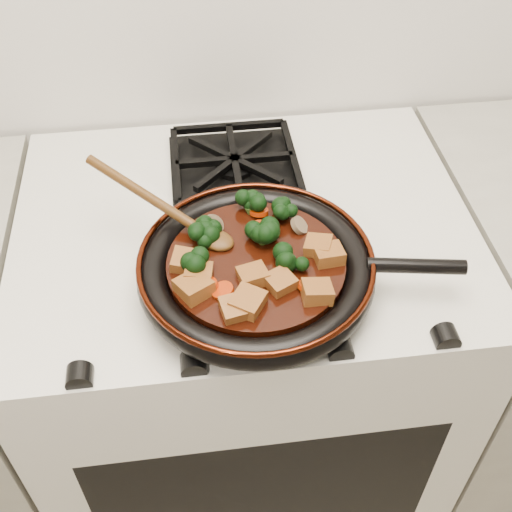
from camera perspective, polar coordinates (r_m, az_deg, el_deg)
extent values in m
cube|color=silver|center=(1.41, -0.85, -10.55)|extent=(0.76, 0.60, 0.90)
cylinder|color=black|center=(0.94, 0.00, -1.59)|extent=(0.32, 0.32, 0.01)
torus|color=black|center=(0.93, 0.00, -1.21)|extent=(0.35, 0.35, 0.04)
torus|color=#3F1409|center=(0.92, 0.00, -0.31)|extent=(0.34, 0.34, 0.01)
cylinder|color=black|center=(0.94, 14.06, -0.87)|extent=(0.14, 0.04, 0.02)
cylinder|color=black|center=(0.93, 0.00, -0.91)|extent=(0.26, 0.26, 0.02)
cube|color=brown|center=(0.92, 6.47, 0.10)|extent=(0.04, 0.04, 0.03)
cube|color=brown|center=(0.89, -5.12, -1.59)|extent=(0.04, 0.04, 0.03)
cube|color=brown|center=(0.93, 5.57, 0.85)|extent=(0.05, 0.05, 0.03)
cube|color=brown|center=(0.85, -1.92, -4.73)|extent=(0.04, 0.05, 0.02)
cube|color=brown|center=(0.91, -6.24, -0.51)|extent=(0.05, 0.05, 0.03)
cube|color=brown|center=(0.85, -0.74, -4.17)|extent=(0.06, 0.06, 0.03)
cube|color=brown|center=(0.88, 2.15, -2.36)|extent=(0.05, 0.05, 0.02)
cube|color=brown|center=(0.87, 5.43, -3.20)|extent=(0.04, 0.04, 0.03)
cube|color=brown|center=(0.88, -5.54, -2.80)|extent=(0.06, 0.06, 0.03)
cube|color=brown|center=(0.89, -0.27, -1.81)|extent=(0.05, 0.05, 0.02)
cylinder|color=#A62704|center=(0.88, -4.26, -2.69)|extent=(0.03, 0.03, 0.02)
cylinder|color=#A62704|center=(0.88, 4.61, -2.70)|extent=(0.03, 0.03, 0.02)
cylinder|color=#A62704|center=(0.99, 0.27, 3.97)|extent=(0.03, 0.03, 0.02)
cylinder|color=#A62704|center=(0.87, -2.97, -3.12)|extent=(0.03, 0.03, 0.01)
cylinder|color=#A62704|center=(0.96, 0.47, 2.41)|extent=(0.03, 0.03, 0.02)
cylinder|color=brown|center=(0.96, -3.92, 2.68)|extent=(0.04, 0.03, 0.03)
cylinder|color=brown|center=(0.88, 5.13, -2.57)|extent=(0.04, 0.04, 0.02)
cylinder|color=brown|center=(0.96, 3.88, 2.71)|extent=(0.03, 0.04, 0.03)
ellipsoid|color=#4E2E10|center=(0.94, -3.55, 1.42)|extent=(0.07, 0.07, 0.02)
cylinder|color=#4E2E10|center=(0.98, -9.28, 5.05)|extent=(0.02, 0.02, 0.24)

